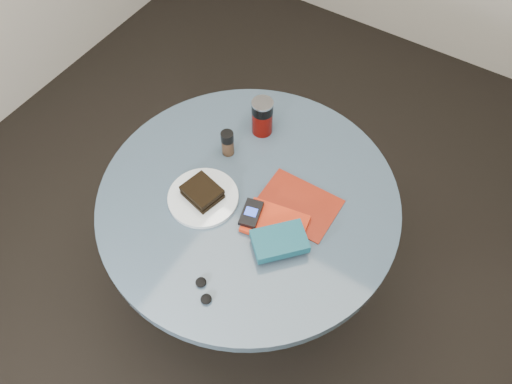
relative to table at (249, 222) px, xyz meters
The scene contains 11 objects.
ground 0.59m from the table, ahead, with size 4.00×4.00×0.00m, color black.
table is the anchor object (origin of this frame).
plate 0.23m from the table, 144.23° to the right, with size 0.23×0.23×0.01m, color white.
sandwich 0.25m from the table, 145.24° to the right, with size 0.13×0.12×0.04m.
soda_can 0.37m from the table, 113.08° to the left, with size 0.09×0.09×0.14m.
pepper_grinder 0.29m from the table, 143.51° to the left, with size 0.05×0.05×0.10m.
magazine 0.23m from the table, 20.85° to the left, with size 0.25×0.19×0.00m, color maroon.
red_book 0.23m from the table, 20.11° to the right, with size 0.19×0.13×0.02m, color red.
novel 0.29m from the table, 30.28° to the right, with size 0.16×0.11×0.03m, color #124958.
mp3_player 0.21m from the table, 50.75° to the right, with size 0.08×0.11×0.02m.
headphones 0.40m from the table, 78.41° to the right, with size 0.09×0.08×0.02m.
Camera 1 is at (0.51, -0.76, 2.11)m, focal length 35.00 mm.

